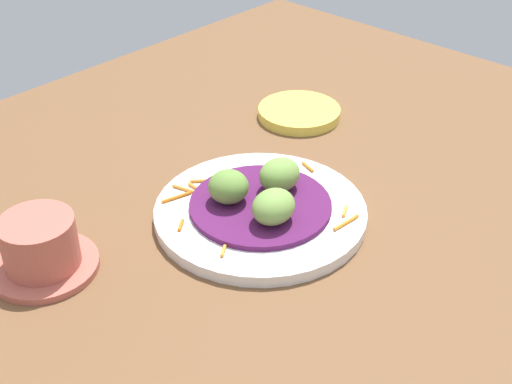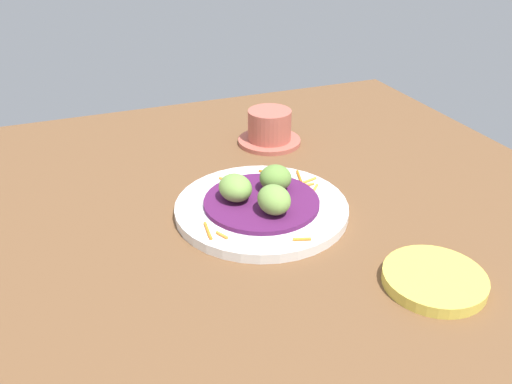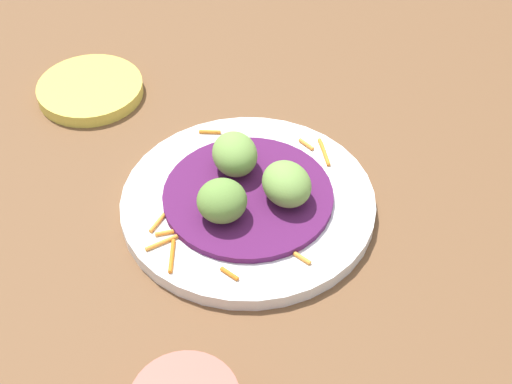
{
  "view_description": "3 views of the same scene",
  "coord_description": "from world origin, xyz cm",
  "px_view_note": "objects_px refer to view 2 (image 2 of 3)",
  "views": [
    {
      "loc": [
        -39.87,
        54.64,
        50.16
      ],
      "look_at": [
        4.93,
        6.33,
        5.73
      ],
      "focal_mm": 48.64,
      "sensor_mm": 36.0,
      "label": 1
    },
    {
      "loc": [
        -20.02,
        -55.45,
        42.25
      ],
      "look_at": [
        4.05,
        6.41,
        5.24
      ],
      "focal_mm": 37.48,
      "sensor_mm": 36.0,
      "label": 2
    },
    {
      "loc": [
        17.48,
        55.55,
        55.57
      ],
      "look_at": [
        4.04,
        6.47,
        4.72
      ],
      "focal_mm": 52.66,
      "sensor_mm": 36.0,
      "label": 3
    }
  ],
  "objects_px": {
    "side_plate_small": "(434,279)",
    "terracotta_bowl": "(269,129)",
    "main_plate": "(261,208)",
    "guac_scoop_right": "(274,200)",
    "guac_scoop_left": "(275,178)",
    "guac_scoop_center": "(235,188)"
  },
  "relations": [
    {
      "from": "side_plate_small",
      "to": "terracotta_bowl",
      "type": "bearing_deg",
      "value": 92.97
    },
    {
      "from": "guac_scoop_left",
      "to": "guac_scoop_center",
      "type": "distance_m",
      "value": 0.06
    },
    {
      "from": "main_plate",
      "to": "guac_scoop_left",
      "type": "bearing_deg",
      "value": 35.24
    },
    {
      "from": "guac_scoop_center",
      "to": "terracotta_bowl",
      "type": "bearing_deg",
      "value": 56.35
    },
    {
      "from": "guac_scoop_right",
      "to": "side_plate_small",
      "type": "relative_size",
      "value": 0.44
    },
    {
      "from": "side_plate_small",
      "to": "terracotta_bowl",
      "type": "xyz_separation_m",
      "value": [
        -0.02,
        0.45,
        0.02
      ]
    },
    {
      "from": "main_plate",
      "to": "terracotta_bowl",
      "type": "relative_size",
      "value": 2.16
    },
    {
      "from": "guac_scoop_center",
      "to": "guac_scoop_right",
      "type": "xyz_separation_m",
      "value": [
        0.04,
        -0.05,
        0.0
      ]
    },
    {
      "from": "guac_scoop_left",
      "to": "guac_scoop_right",
      "type": "bearing_deg",
      "value": -114.76
    },
    {
      "from": "main_plate",
      "to": "guac_scoop_right",
      "type": "bearing_deg",
      "value": -84.76
    },
    {
      "from": "main_plate",
      "to": "terracotta_bowl",
      "type": "height_order",
      "value": "terracotta_bowl"
    },
    {
      "from": "terracotta_bowl",
      "to": "main_plate",
      "type": "bearing_deg",
      "value": -115.12
    },
    {
      "from": "guac_scoop_center",
      "to": "guac_scoop_right",
      "type": "relative_size",
      "value": 1.02
    },
    {
      "from": "side_plate_small",
      "to": "terracotta_bowl",
      "type": "distance_m",
      "value": 0.45
    },
    {
      "from": "guac_scoop_left",
      "to": "terracotta_bowl",
      "type": "xyz_separation_m",
      "value": [
        0.08,
        0.2,
        -0.01
      ]
    },
    {
      "from": "side_plate_small",
      "to": "guac_scoop_left",
      "type": "bearing_deg",
      "value": 111.75
    },
    {
      "from": "guac_scoop_center",
      "to": "terracotta_bowl",
      "type": "height_order",
      "value": "terracotta_bowl"
    },
    {
      "from": "main_plate",
      "to": "guac_scoop_left",
      "type": "xyz_separation_m",
      "value": [
        0.03,
        0.02,
        0.03
      ]
    },
    {
      "from": "main_plate",
      "to": "side_plate_small",
      "type": "bearing_deg",
      "value": -60.21
    },
    {
      "from": "guac_scoop_center",
      "to": "guac_scoop_right",
      "type": "bearing_deg",
      "value": -54.76
    },
    {
      "from": "main_plate",
      "to": "side_plate_small",
      "type": "distance_m",
      "value": 0.26
    },
    {
      "from": "guac_scoop_center",
      "to": "terracotta_bowl",
      "type": "xyz_separation_m",
      "value": [
        0.14,
        0.21,
        -0.01
      ]
    }
  ]
}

